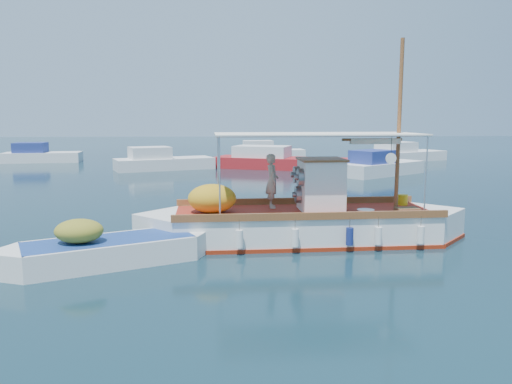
{
  "coord_description": "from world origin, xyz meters",
  "views": [
    {
      "loc": [
        -2.05,
        -14.98,
        3.63
      ],
      "look_at": [
        -1.17,
        0.0,
        1.37
      ],
      "focal_mm": 35.0,
      "sensor_mm": 36.0,
      "label": 1
    }
  ],
  "objects": [
    {
      "name": "bg_boat_e",
      "position": [
        12.72,
        26.0,
        0.49
      ],
      "size": [
        7.49,
        5.31,
        1.8
      ],
      "rotation": [
        0.0,
        0.0,
        0.43
      ],
      "color": "silver",
      "rests_on": "ground"
    },
    {
      "name": "bg_boat_nw",
      "position": [
        -6.62,
        20.06,
        0.49
      ],
      "size": [
        7.12,
        4.65,
        1.8
      ],
      "rotation": [
        0.0,
        0.0,
        0.37
      ],
      "color": "silver",
      "rests_on": "ground"
    },
    {
      "name": "dinghy",
      "position": [
        -5.05,
        -2.71,
        0.29
      ],
      "size": [
        5.12,
        3.13,
        1.37
      ],
      "rotation": [
        0.0,
        0.0,
        0.43
      ],
      "color": "white",
      "rests_on": "ground"
    },
    {
      "name": "bg_boat_far_n",
      "position": [
        1.43,
        28.96,
        0.49
      ],
      "size": [
        6.43,
        2.59,
        1.8
      ],
      "rotation": [
        0.0,
        0.0,
        0.1
      ],
      "color": "silver",
      "rests_on": "ground"
    },
    {
      "name": "ground",
      "position": [
        0.0,
        0.0,
        0.0
      ],
      "size": [
        160.0,
        160.0,
        0.0
      ],
      "primitive_type": "plane",
      "color": "black",
      "rests_on": "ground"
    },
    {
      "name": "fishing_caique",
      "position": [
        0.14,
        -0.68,
        0.53
      ],
      "size": [
        9.94,
        3.0,
        6.06
      ],
      "rotation": [
        0.0,
        0.0,
        0.04
      ],
      "color": "white",
      "rests_on": "ground"
    },
    {
      "name": "bg_boat_ne",
      "position": [
        7.59,
        15.91,
        0.49
      ],
      "size": [
        6.3,
        5.4,
        1.8
      ],
      "rotation": [
        0.0,
        0.0,
        0.63
      ],
      "color": "silver",
      "rests_on": "ground"
    },
    {
      "name": "bg_boat_far_w",
      "position": [
        -17.23,
        26.52,
        0.49
      ],
      "size": [
        6.17,
        2.92,
        1.8
      ],
      "rotation": [
        0.0,
        0.0,
        0.11
      ],
      "color": "silver",
      "rests_on": "ground"
    },
    {
      "name": "bg_boat_n",
      "position": [
        1.53,
        20.29,
        0.49
      ],
      "size": [
        9.89,
        6.05,
        1.8
      ],
      "rotation": [
        0.0,
        0.0,
        -0.37
      ],
      "color": "#A61B1F",
      "rests_on": "ground"
    }
  ]
}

